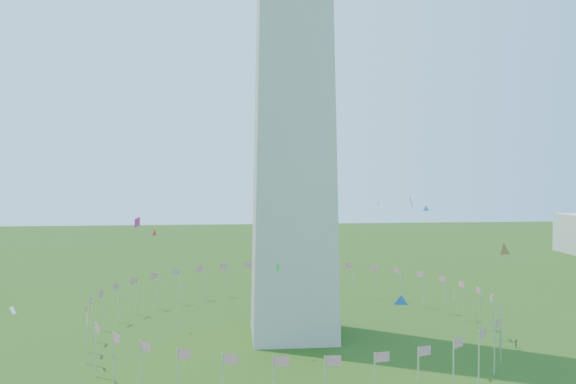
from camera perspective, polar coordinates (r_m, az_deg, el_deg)
The scene contains 2 objects.
flag_ring at distance 117.57m, azimuth 0.51°, elevation -12.28°, with size 80.24×80.24×9.00m.
kites_aloft at distance 92.52m, azimuth 13.61°, elevation -6.74°, with size 119.66×65.70×32.79m.
Camera 1 is at (-12.21, -63.28, 33.51)m, focal length 35.00 mm.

